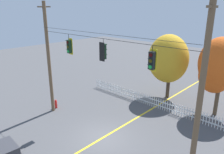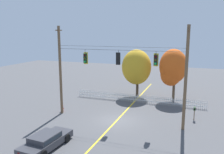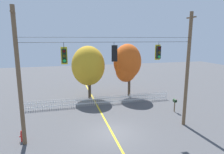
# 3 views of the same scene
# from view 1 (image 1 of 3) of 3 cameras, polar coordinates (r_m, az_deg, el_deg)

# --- Properties ---
(ground) EXTENTS (80.00, 80.00, 0.00)m
(ground) POSITION_cam_1_polar(r_m,az_deg,el_deg) (16.11, -2.34, -15.52)
(ground) COLOR #4C4C4F
(lane_centerline_stripe) EXTENTS (0.16, 36.00, 0.01)m
(lane_centerline_stripe) POSITION_cam_1_polar(r_m,az_deg,el_deg) (16.11, -2.34, -15.51)
(lane_centerline_stripe) COLOR gold
(lane_centerline_stripe) RESTS_ON ground
(signal_support_span) EXTENTS (12.93, 1.10, 9.31)m
(signal_support_span) POSITION_cam_1_polar(r_m,az_deg,el_deg) (14.08, -2.58, 0.82)
(signal_support_span) COLOR brown
(signal_support_span) RESTS_ON ground
(traffic_signal_northbound_secondary) EXTENTS (0.43, 0.38, 1.50)m
(traffic_signal_northbound_secondary) POSITION_cam_1_polar(r_m,az_deg,el_deg) (16.28, -11.07, 7.81)
(traffic_signal_northbound_secondary) COLOR black
(traffic_signal_westbound_side) EXTENTS (0.43, 0.38, 1.38)m
(traffic_signal_westbound_side) POSITION_cam_1_polar(r_m,az_deg,el_deg) (13.62, -2.29, 6.66)
(traffic_signal_westbound_side) COLOR black
(traffic_signal_northbound_primary) EXTENTS (0.43, 0.38, 1.37)m
(traffic_signal_northbound_primary) POSITION_cam_1_polar(r_m,az_deg,el_deg) (11.46, 10.38, 4.27)
(traffic_signal_northbound_primary) COLOR black
(white_picket_fence) EXTENTS (16.31, 0.06, 1.01)m
(white_picket_fence) POSITION_cam_1_polar(r_m,az_deg,el_deg) (20.38, 12.04, -6.77)
(white_picket_fence) COLOR white
(white_picket_fence) RESTS_ON ground
(autumn_maple_near_fence) EXTENTS (3.95, 3.61, 6.42)m
(autumn_maple_near_fence) POSITION_cam_1_polar(r_m,az_deg,el_deg) (21.97, 14.37, 4.71)
(autumn_maple_near_fence) COLOR #473828
(autumn_maple_near_fence) RESTS_ON ground
(autumn_maple_mid) EXTENTS (3.47, 3.17, 6.63)m
(autumn_maple_mid) POSITION_cam_1_polar(r_m,az_deg,el_deg) (19.91, 26.06, 2.32)
(autumn_maple_mid) COLOR brown
(autumn_maple_mid) RESTS_ON ground
(fire_hydrant) EXTENTS (0.38, 0.22, 0.82)m
(fire_hydrant) POSITION_cam_1_polar(r_m,az_deg,el_deg) (20.76, -14.42, -6.80)
(fire_hydrant) COLOR red
(fire_hydrant) RESTS_ON ground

